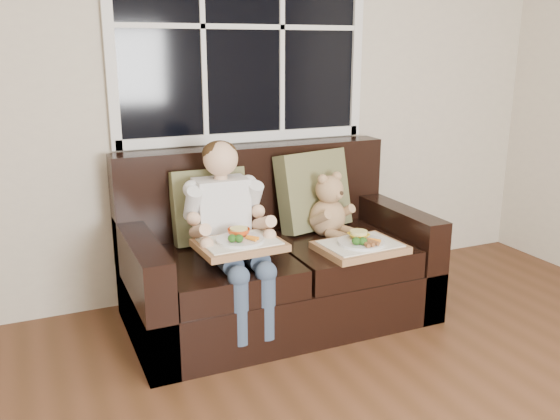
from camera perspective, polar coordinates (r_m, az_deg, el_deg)
name	(u,v)px	position (r m, az deg, el deg)	size (l,w,h in m)	color
window_back	(243,27)	(3.68, -3.62, 17.19)	(1.62, 0.04, 1.37)	black
loveseat	(274,264)	(3.47, -0.57, -5.25)	(1.70, 0.92, 0.96)	black
pillow_left	(209,206)	(3.39, -6.82, 0.37)	(0.43, 0.20, 0.43)	brown
pillow_right	(313,191)	(3.63, 3.24, 1.89)	(0.51, 0.32, 0.49)	brown
child	(228,218)	(3.15, -5.04, -0.81)	(0.41, 0.61, 0.94)	silver
teddy_bear	(329,209)	(3.52, 4.73, 0.05)	(0.27, 0.32, 0.39)	tan
tray_left	(239,243)	(3.02, -3.92, -3.17)	(0.45, 0.35, 0.10)	#A6774A
tray_right	(360,246)	(3.29, 7.72, -3.42)	(0.47, 0.37, 0.10)	#A6774A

